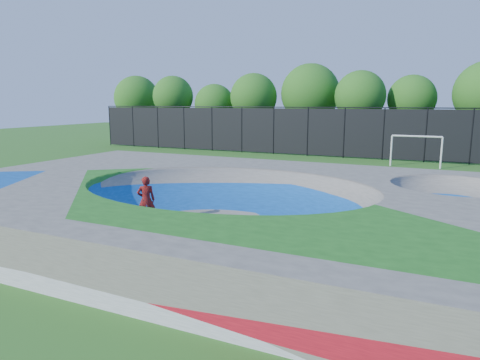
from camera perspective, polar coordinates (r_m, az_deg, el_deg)
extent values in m
plane|color=#255C19|center=(15.82, -1.88, -5.93)|extent=(120.00, 120.00, 0.00)
cube|color=gray|center=(15.63, -1.90, -3.29)|extent=(22.00, 14.00, 1.50)
imported|color=red|center=(16.13, -12.41, -2.61)|extent=(0.77, 0.73, 1.77)
cube|color=black|center=(16.34, -12.30, -5.55)|extent=(0.73, 0.69, 0.05)
cylinder|color=silver|center=(31.84, 19.52, 3.70)|extent=(0.12, 0.12, 2.13)
cylinder|color=silver|center=(31.70, 25.27, 3.28)|extent=(0.12, 0.12, 2.13)
cylinder|color=silver|center=(31.63, 22.52, 5.41)|extent=(3.20, 0.12, 0.12)
cylinder|color=black|center=(46.39, -16.97, 6.92)|extent=(0.09, 0.09, 4.00)
cylinder|color=black|center=(44.45, -14.06, 6.93)|extent=(0.09, 0.09, 4.00)
cylinder|color=black|center=(42.63, -10.89, 6.92)|extent=(0.09, 0.09, 4.00)
cylinder|color=black|center=(40.95, -7.46, 6.88)|extent=(0.09, 0.09, 4.00)
cylinder|color=black|center=(39.43, -3.74, 6.81)|extent=(0.09, 0.09, 4.00)
cylinder|color=black|center=(38.09, 0.25, 6.71)|extent=(0.09, 0.09, 4.00)
cylinder|color=black|center=(36.94, 4.51, 6.56)|extent=(0.09, 0.09, 4.00)
cylinder|color=black|center=(36.01, 9.01, 6.37)|extent=(0.09, 0.09, 4.00)
cylinder|color=black|center=(35.31, 13.72, 6.12)|extent=(0.09, 0.09, 4.00)
cylinder|color=black|center=(34.85, 18.58, 5.83)|extent=(0.09, 0.09, 4.00)
cylinder|color=black|center=(34.64, 23.53, 5.48)|extent=(0.09, 0.09, 4.00)
cylinder|color=black|center=(34.70, 28.50, 5.10)|extent=(0.09, 0.09, 4.00)
cube|color=black|center=(35.31, 13.72, 6.12)|extent=(48.00, 0.03, 3.80)
cylinder|color=black|center=(35.22, 13.86, 9.37)|extent=(48.00, 0.08, 0.08)
cylinder|color=#442C22|center=(50.69, -13.45, 6.75)|extent=(0.44, 0.44, 2.95)
sphere|color=#246119|center=(50.61, -13.61, 10.54)|extent=(5.02, 5.02, 5.02)
cylinder|color=#442C22|center=(46.43, -8.82, 6.89)|extent=(0.44, 0.44, 3.43)
sphere|color=#246119|center=(46.36, -8.93, 10.97)|extent=(4.24, 4.24, 4.24)
cylinder|color=#442C22|center=(45.00, -3.38, 6.41)|extent=(0.44, 0.44, 2.68)
sphere|color=#246119|center=(44.89, -3.42, 10.08)|extent=(4.10, 4.10, 4.10)
cylinder|color=#442C22|center=(42.74, 1.80, 6.57)|extent=(0.44, 0.44, 3.20)
sphere|color=#246119|center=(42.65, 1.83, 11.02)|extent=(4.58, 4.58, 4.58)
cylinder|color=#442C22|center=(42.15, 9.19, 6.36)|extent=(0.44, 0.44, 3.17)
sphere|color=#246119|center=(42.06, 9.34, 11.35)|extent=(5.56, 5.56, 5.56)
cylinder|color=#442C22|center=(39.26, 15.49, 5.94)|extent=(0.44, 0.44, 3.32)
sphere|color=#246119|center=(39.16, 15.72, 10.75)|extent=(4.37, 4.37, 4.37)
cylinder|color=#442C22|center=(40.87, 21.63, 5.65)|extent=(0.44, 0.44, 3.17)
sphere|color=#246119|center=(40.77, 21.92, 10.04)|extent=(4.11, 4.11, 4.11)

